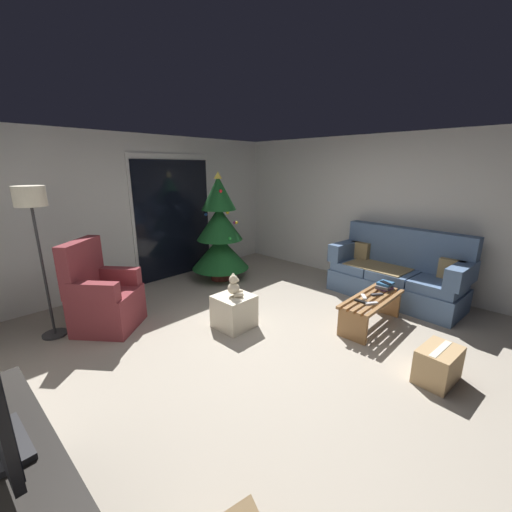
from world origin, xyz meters
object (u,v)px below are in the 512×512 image
at_px(remote_silver, 371,303).
at_px(floor_lamp, 32,212).
at_px(ottoman, 234,311).
at_px(teddy_bear_cream, 234,287).
at_px(coffee_table, 371,307).
at_px(cell_phone, 386,283).
at_px(book_stack, 385,286).
at_px(remote_white, 364,297).
at_px(remote_black, 361,301).
at_px(couch, 397,274).
at_px(remote_graphite, 377,294).
at_px(armchair, 103,298).
at_px(cardboard_box_taped_mid_floor, 438,365).
at_px(christmas_tree, 220,233).

xyz_separation_m(remote_silver, floor_lamp, (-2.68, 2.75, 1.11)).
relative_size(ottoman, teddy_bear_cream, 1.54).
relative_size(coffee_table, cell_phone, 7.64).
relative_size(book_stack, teddy_bear_cream, 0.87).
relative_size(remote_white, teddy_bear_cream, 0.55).
bearing_deg(coffee_table, remote_black, 171.05).
relative_size(couch, remote_graphite, 12.78).
bearing_deg(remote_graphite, couch, -48.51).
relative_size(coffee_table, remote_silver, 7.05).
bearing_deg(armchair, cell_phone, -41.43).
bearing_deg(remote_silver, remote_white, 175.01).
bearing_deg(couch, floor_lamp, 147.52).
xyz_separation_m(coffee_table, book_stack, (0.40, 0.01, 0.18)).
bearing_deg(book_stack, cell_phone, -143.25).
height_order(book_stack, ottoman, book_stack).
bearing_deg(cell_phone, remote_graphite, -154.01).
bearing_deg(book_stack, remote_silver, -171.16).
bearing_deg(teddy_bear_cream, floor_lamp, 139.50).
distance_m(book_stack, cardboard_box_taped_mid_floor, 1.43).
bearing_deg(christmas_tree, couch, -64.01).
bearing_deg(floor_lamp, ottoman, -40.48).
distance_m(coffee_table, christmas_tree, 2.82).
xyz_separation_m(book_stack, floor_lamp, (-3.28, 2.66, 1.07)).
bearing_deg(remote_black, ottoman, -48.66).
xyz_separation_m(ottoman, teddy_bear_cream, (0.01, -0.01, 0.33)).
bearing_deg(ottoman, cardboard_box_taped_mid_floor, -74.77).
xyz_separation_m(remote_white, cardboard_box_taped_mid_floor, (-0.54, -1.03, -0.23)).
bearing_deg(cardboard_box_taped_mid_floor, coffee_table, 56.91).
bearing_deg(armchair, floor_lamp, 153.69).
height_order(armchair, floor_lamp, floor_lamp).
bearing_deg(floor_lamp, christmas_tree, 1.78).
xyz_separation_m(remote_graphite, remote_white, (-0.19, 0.09, 0.00)).
height_order(couch, christmas_tree, christmas_tree).
bearing_deg(remote_graphite, cell_phone, -54.62).
height_order(teddy_bear_cream, cardboard_box_taped_mid_floor, teddy_bear_cream).
distance_m(coffee_table, book_stack, 0.43).
distance_m(ottoman, teddy_bear_cream, 0.33).
distance_m(remote_graphite, christmas_tree, 2.81).
distance_m(remote_black, teddy_bear_cream, 1.56).
relative_size(couch, armchair, 1.76).
relative_size(remote_graphite, book_stack, 0.63).
distance_m(remote_silver, armchair, 3.30).
relative_size(remote_graphite, christmas_tree, 0.08).
distance_m(ottoman, cardboard_box_taped_mid_floor, 2.29).
xyz_separation_m(coffee_table, floor_lamp, (-2.88, 2.67, 1.25)).
distance_m(remote_silver, christmas_tree, 2.87).
height_order(floor_lamp, cardboard_box_taped_mid_floor, floor_lamp).
bearing_deg(christmas_tree, remote_graphite, -84.32).
relative_size(coffee_table, armchair, 0.97).
xyz_separation_m(christmas_tree, cardboard_box_taped_mid_floor, (-0.46, -3.71, -0.68)).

